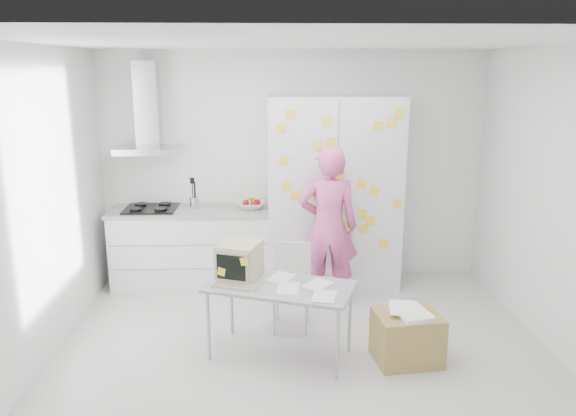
{
  "coord_description": "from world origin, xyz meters",
  "views": [
    {
      "loc": [
        -0.3,
        -4.59,
        2.52
      ],
      "look_at": [
        -0.11,
        0.67,
        1.18
      ],
      "focal_mm": 35.0,
      "sensor_mm": 36.0,
      "label": 1
    }
  ],
  "objects_px": {
    "desk": "(254,272)",
    "chair": "(292,280)",
    "person": "(328,227)",
    "cardboard_box": "(407,336)"
  },
  "relations": [
    {
      "from": "desk",
      "to": "chair",
      "type": "distance_m",
      "value": 0.67
    },
    {
      "from": "person",
      "to": "desk",
      "type": "relative_size",
      "value": 1.25
    },
    {
      "from": "person",
      "to": "desk",
      "type": "xyz_separation_m",
      "value": [
        -0.77,
        -1.02,
        -0.11
      ]
    },
    {
      "from": "desk",
      "to": "cardboard_box",
      "type": "xyz_separation_m",
      "value": [
        1.33,
        -0.24,
        -0.53
      ]
    },
    {
      "from": "person",
      "to": "chair",
      "type": "xyz_separation_m",
      "value": [
        -0.41,
        -0.53,
        -0.39
      ]
    },
    {
      "from": "chair",
      "to": "cardboard_box",
      "type": "xyz_separation_m",
      "value": [
        0.98,
        -0.73,
        -0.25
      ]
    },
    {
      "from": "chair",
      "to": "cardboard_box",
      "type": "bearing_deg",
      "value": -30.03
    },
    {
      "from": "desk",
      "to": "chair",
      "type": "bearing_deg",
      "value": 73.04
    },
    {
      "from": "cardboard_box",
      "to": "person",
      "type": "bearing_deg",
      "value": 114.19
    },
    {
      "from": "person",
      "to": "cardboard_box",
      "type": "height_order",
      "value": "person"
    }
  ]
}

